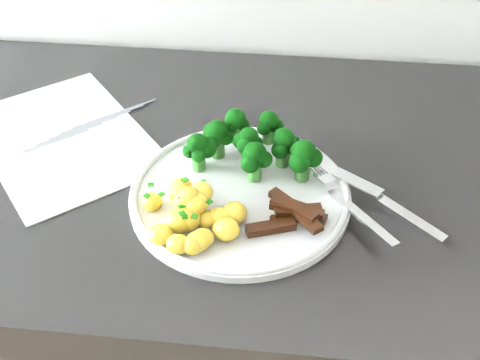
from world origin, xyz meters
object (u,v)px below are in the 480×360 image
Objects in this scene: potatoes at (194,213)px; broccoli at (253,144)px; beef_strips at (294,213)px; counter at (210,350)px; knife at (388,205)px; recipe_paper at (64,138)px; plate at (240,194)px; fork at (349,203)px.

broccoli is at bearing 63.01° from potatoes.
potatoes is at bearing -171.12° from beef_strips.
counter is 0.49m from broccoli.
knife is at bearing -15.99° from counter.
counter is 13.33× the size of broccoli.
broccoli reaches higher than recipe_paper.
beef_strips is (0.07, -0.04, 0.01)m from plate.
beef_strips reaches higher than plate.
knife is (0.18, -0.00, 0.00)m from plate.
potatoes reaches higher than plate.
beef_strips is at bearing -39.91° from counter.
recipe_paper is 3.70× the size of beef_strips.
recipe_paper reaches higher than counter.
counter is at bearing -8.42° from recipe_paper.
potatoes is at bearing -165.97° from knife.
knife is at bearing -18.45° from broccoli.
broccoli reaches higher than beef_strips.
recipe_paper is 2.75× the size of potatoes.
plate is at bearing -101.77° from broccoli.
broccoli reaches higher than fork.
counter is 0.46m from plate.
plate is 0.08m from potatoes.
broccoli reaches higher than knife.
plate is at bearing 51.88° from potatoes.
plate is 1.56× the size of broccoli.
plate is at bearing -47.10° from counter.
broccoli is (0.01, 0.05, 0.04)m from plate.
beef_strips is at bearing 8.88° from potatoes.
potatoes is (0.21, -0.16, 0.02)m from recipe_paper.
potatoes is at bearing -128.12° from plate.
beef_strips is (0.13, -0.11, 0.46)m from counter.
plate reaches higher than counter.
knife is (0.24, -0.07, 0.45)m from counter.
broccoli is at bearing 120.45° from beef_strips.
fork is (0.20, -0.08, 0.46)m from counter.
beef_strips is (0.11, 0.02, -0.00)m from potatoes.
beef_strips reaches higher than counter.
fork reaches higher than knife.
beef_strips is 0.61× the size of fork.
counter is at bearing 169.87° from broccoli.
beef_strips reaches higher than knife.
fork reaches higher than plate.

